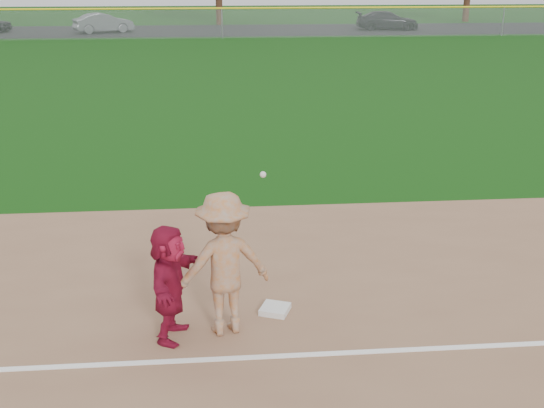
{
  "coord_description": "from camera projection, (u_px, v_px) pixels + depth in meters",
  "views": [
    {
      "loc": [
        -0.89,
        -8.4,
        4.8
      ],
      "look_at": [
        0.0,
        1.5,
        1.3
      ],
      "focal_mm": 45.0,
      "sensor_mm": 36.0,
      "label": 1
    }
  ],
  "objects": [
    {
      "name": "car_right",
      "position": [
        387.0,
        20.0,
        52.97
      ],
      "size": [
        4.96,
        2.32,
        1.4
      ],
      "primitive_type": "imported",
      "rotation": [
        0.0,
        0.0,
        1.5
      ],
      "color": "black",
      "rests_on": "parking_asphalt"
    },
    {
      "name": "ground",
      "position": [
        282.0,
        326.0,
        9.56
      ],
      "size": [
        160.0,
        160.0,
        0.0
      ],
      "primitive_type": "plane",
      "color": "#103F0C",
      "rests_on": "ground"
    },
    {
      "name": "first_base",
      "position": [
        275.0,
        309.0,
        9.91
      ],
      "size": [
        0.5,
        0.5,
        0.09
      ],
      "primitive_type": "cube",
      "rotation": [
        0.0,
        0.0,
        -0.38
      ],
      "color": "silver",
      "rests_on": "infield_dirt"
    },
    {
      "name": "base_runner",
      "position": [
        170.0,
        283.0,
        8.99
      ],
      "size": [
        0.81,
        1.57,
        1.62
      ],
      "primitive_type": "imported",
      "rotation": [
        0.0,
        0.0,
        1.34
      ],
      "color": "maroon",
      "rests_on": "infield_dirt"
    },
    {
      "name": "parking_asphalt",
      "position": [
        221.0,
        30.0,
        52.78
      ],
      "size": [
        120.0,
        10.0,
        0.01
      ],
      "primitive_type": "cube",
      "color": "black",
      "rests_on": "ground"
    },
    {
      "name": "outfield_fence",
      "position": [
        222.0,
        9.0,
        46.5
      ],
      "size": [
        110.0,
        0.12,
        110.0
      ],
      "color": "#999EA0",
      "rests_on": "ground"
    },
    {
      "name": "car_mid",
      "position": [
        103.0,
        23.0,
        50.61
      ],
      "size": [
        4.56,
        3.11,
        1.42
      ],
      "primitive_type": "imported",
      "rotation": [
        0.0,
        0.0,
        1.98
      ],
      "color": "slate",
      "rests_on": "parking_asphalt"
    },
    {
      "name": "foul_line",
      "position": [
        288.0,
        356.0,
        8.8
      ],
      "size": [
        60.0,
        0.1,
        0.01
      ],
      "primitive_type": "cube",
      "color": "white",
      "rests_on": "infield_dirt"
    },
    {
      "name": "first_base_play",
      "position": [
        224.0,
        264.0,
        9.11
      ],
      "size": [
        1.44,
        1.06,
        2.21
      ],
      "color": "gray",
      "rests_on": "infield_dirt"
    }
  ]
}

